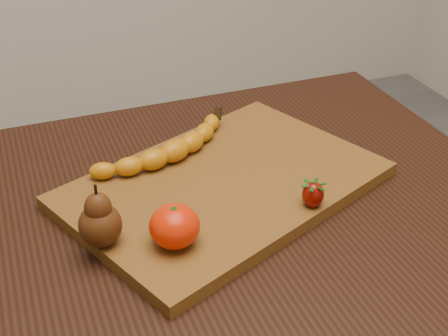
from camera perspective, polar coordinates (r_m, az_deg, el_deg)
name	(u,v)px	position (r m, az deg, el deg)	size (l,w,h in m)	color
table	(181,266)	(0.95, -3.94, -8.90)	(1.00, 0.70, 0.76)	black
cutting_board	(224,185)	(0.92, 0.00, -1.58)	(0.45, 0.30, 0.02)	brown
banana	(175,151)	(0.96, -4.52, 1.58)	(0.22, 0.06, 0.03)	orange
pear	(99,215)	(0.79, -11.36, -4.23)	(0.06, 0.06, 0.09)	#4D270C
mandarin	(175,226)	(0.78, -4.55, -5.33)	(0.06, 0.06, 0.05)	red
strawberry	(313,194)	(0.86, 8.15, -2.34)	(0.03, 0.03, 0.04)	#850B03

